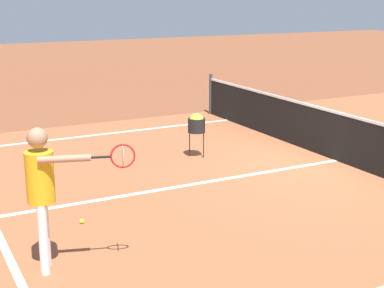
# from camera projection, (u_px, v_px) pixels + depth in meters

# --- Properties ---
(ground_plane) EXTENTS (60.00, 60.00, 0.00)m
(ground_plane) POSITION_uv_depth(u_px,v_px,m) (336.00, 161.00, 11.10)
(ground_plane) COLOR brown
(court_surface_inbounds) EXTENTS (10.62, 24.40, 0.00)m
(court_surface_inbounds) POSITION_uv_depth(u_px,v_px,m) (336.00, 160.00, 11.10)
(court_surface_inbounds) COLOR #9E5433
(court_surface_inbounds) RESTS_ON ground_plane
(line_center_service) EXTENTS (0.10, 6.40, 0.01)m
(line_center_service) POSITION_uv_depth(u_px,v_px,m) (189.00, 185.00, 9.68)
(line_center_service) COLOR white
(line_center_service) RESTS_ON ground_plane
(net) EXTENTS (10.07, 0.09, 1.07)m
(net) POSITION_uv_depth(u_px,v_px,m) (338.00, 136.00, 10.97)
(net) COLOR #33383D
(net) RESTS_ON ground_plane
(player_near) EXTENTS (0.76, 1.13, 1.71)m
(player_near) POSITION_uv_depth(u_px,v_px,m) (43.00, 183.00, 6.46)
(player_near) COLOR white
(player_near) RESTS_ON ground_plane
(ball_hopper) EXTENTS (0.34, 0.34, 0.87)m
(ball_hopper) POSITION_uv_depth(u_px,v_px,m) (197.00, 124.00, 11.18)
(ball_hopper) COLOR black
(ball_hopper) RESTS_ON ground_plane
(tennis_ball_mid_court) EXTENTS (0.07, 0.07, 0.07)m
(tennis_ball_mid_court) POSITION_uv_depth(u_px,v_px,m) (82.00, 221.00, 8.06)
(tennis_ball_mid_court) COLOR #CCE033
(tennis_ball_mid_court) RESTS_ON ground_plane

